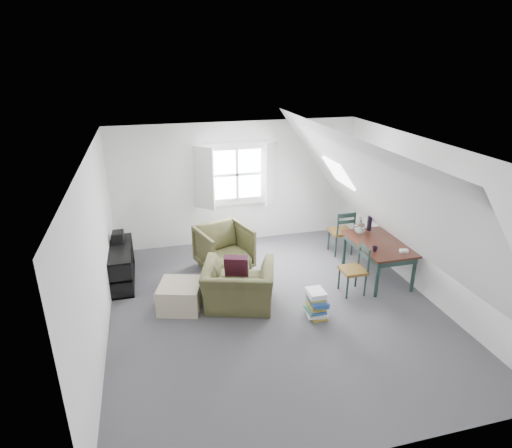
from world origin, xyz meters
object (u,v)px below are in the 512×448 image
object	(u,v)px
dining_chair_far	(342,231)
armchair_far	(225,268)
dining_table	(378,247)
ottoman	(180,296)
magazine_stack	(317,304)
media_shelf	(121,267)
armchair_near	(239,305)
dining_chair_near	(355,269)

from	to	relation	value
dining_chair_far	armchair_far	bearing A→B (deg)	5.89
armchair_far	dining_chair_far	size ratio (longest dim) A/B	0.99
dining_chair_far	dining_table	bearing A→B (deg)	104.48
ottoman	magazine_stack	size ratio (longest dim) A/B	1.43
dining_chair_far	media_shelf	xyz separation A→B (m)	(-4.20, -0.13, -0.18)
armchair_near	dining_table	distance (m)	2.64
dining_table	dining_chair_far	xyz separation A→B (m)	(-0.18, 1.06, -0.11)
magazine_stack	dining_chair_far	bearing A→B (deg)	56.17
ottoman	dining_chair_far	size ratio (longest dim) A/B	0.69
dining_table	magazine_stack	world-z (taller)	dining_table
dining_table	dining_chair_near	world-z (taller)	dining_chair_near
dining_table	media_shelf	xyz separation A→B (m)	(-4.38, 0.93, -0.30)
dining_chair_far	magazine_stack	size ratio (longest dim) A/B	2.07
ottoman	dining_table	size ratio (longest dim) A/B	0.46
media_shelf	ottoman	bearing A→B (deg)	-49.49
armchair_near	ottoman	size ratio (longest dim) A/B	1.72
dining_chair_near	media_shelf	world-z (taller)	dining_chair_near
dining_table	dining_chair_far	bearing A→B (deg)	102.49
armchair_far	dining_chair_near	distance (m)	2.41
dining_chair_far	media_shelf	bearing A→B (deg)	6.49
armchair_near	dining_chair_near	distance (m)	1.99
magazine_stack	armchair_far	bearing A→B (deg)	118.87
ottoman	dining_chair_near	world-z (taller)	dining_chair_near
dining_chair_near	media_shelf	xyz separation A→B (m)	(-3.75, 1.31, -0.14)
armchair_near	dining_chair_near	xyz separation A→B (m)	(1.94, -0.08, 0.43)
armchair_far	magazine_stack	distance (m)	2.19
ottoman	armchair_near	bearing A→B (deg)	-10.87
armchair_far	dining_table	distance (m)	2.80
armchair_far	magazine_stack	size ratio (longest dim) A/B	2.05
armchair_far	ottoman	world-z (taller)	ottoman
armchair_far	dining_chair_far	world-z (taller)	dining_chair_far
armchair_near	dining_chair_far	size ratio (longest dim) A/B	1.19
armchair_near	armchair_far	world-z (taller)	armchair_far
dining_table	armchair_near	bearing A→B (deg)	-170.60
armchair_near	armchair_far	xyz separation A→B (m)	(0.01, 1.31, 0.00)
armchair_near	ottoman	bearing A→B (deg)	6.30
dining_chair_far	dining_chair_near	xyz separation A→B (m)	(-0.44, -1.44, -0.04)
dining_table	media_shelf	distance (m)	4.49
dining_chair_far	magazine_stack	bearing A→B (deg)	60.89
dining_chair_far	ottoman	bearing A→B (deg)	24.71
armchair_far	magazine_stack	world-z (taller)	magazine_stack
media_shelf	armchair_near	bearing A→B (deg)	-34.62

